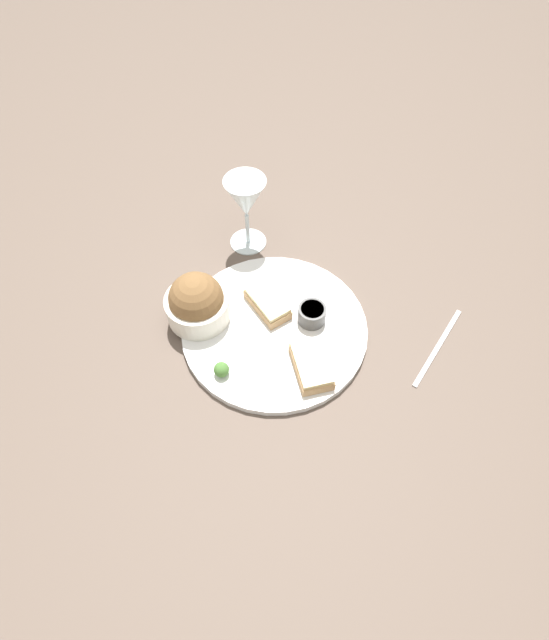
% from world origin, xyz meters
% --- Properties ---
extents(ground_plane, '(4.00, 4.00, 0.00)m').
position_xyz_m(ground_plane, '(0.00, 0.00, 0.00)').
color(ground_plane, brown).
extents(dinner_plate, '(0.33, 0.33, 0.01)m').
position_xyz_m(dinner_plate, '(0.00, 0.00, 0.01)').
color(dinner_plate, white).
rests_on(dinner_plate, ground_plane).
extents(salad_bowl, '(0.11, 0.11, 0.10)m').
position_xyz_m(salad_bowl, '(-0.04, -0.13, 0.05)').
color(salad_bowl, silver).
rests_on(salad_bowl, dinner_plate).
extents(sauce_ramekin, '(0.05, 0.05, 0.03)m').
position_xyz_m(sauce_ramekin, '(-0.01, 0.07, 0.03)').
color(sauce_ramekin, '#4C4C4C').
rests_on(sauce_ramekin, dinner_plate).
extents(cheese_toast_near, '(0.10, 0.06, 0.03)m').
position_xyz_m(cheese_toast_near, '(0.09, 0.05, 0.03)').
color(cheese_toast_near, tan).
rests_on(cheese_toast_near, dinner_plate).
extents(cheese_toast_far, '(0.10, 0.08, 0.03)m').
position_xyz_m(cheese_toast_far, '(-0.04, -0.01, 0.03)').
color(cheese_toast_far, tan).
rests_on(cheese_toast_far, dinner_plate).
extents(wine_glass, '(0.08, 0.08, 0.15)m').
position_xyz_m(wine_glass, '(-0.22, -0.03, 0.11)').
color(wine_glass, silver).
rests_on(wine_glass, ground_plane).
extents(garnish, '(0.03, 0.03, 0.03)m').
position_xyz_m(garnish, '(0.08, -0.10, 0.03)').
color(garnish, '#477533').
rests_on(garnish, dinner_plate).
extents(fork, '(0.15, 0.13, 0.01)m').
position_xyz_m(fork, '(0.07, 0.28, 0.00)').
color(fork, silver).
rests_on(fork, ground_plane).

